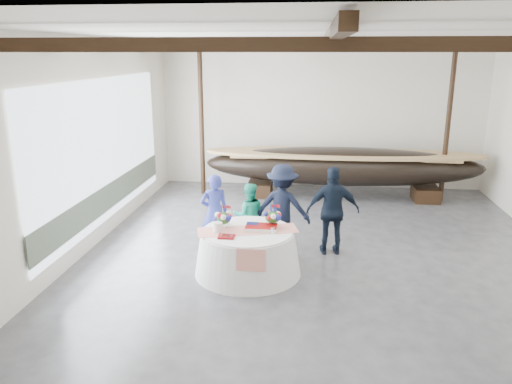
# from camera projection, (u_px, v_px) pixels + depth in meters

# --- Properties ---
(floor) EXTENTS (10.00, 12.00, 0.01)m
(floor) POSITION_uv_depth(u_px,v_px,m) (320.00, 258.00, 10.45)
(floor) COLOR #3D3D42
(floor) RESTS_ON ground
(wall_back) EXTENTS (10.00, 0.02, 4.50)m
(wall_back) POSITION_uv_depth(u_px,v_px,m) (321.00, 116.00, 15.58)
(wall_back) COLOR silver
(wall_back) RESTS_ON ground
(wall_front) EXTENTS (10.00, 0.02, 4.50)m
(wall_front) POSITION_uv_depth(u_px,v_px,m) (337.00, 293.00, 4.10)
(wall_front) COLOR silver
(wall_front) RESTS_ON ground
(wall_left) EXTENTS (0.02, 12.00, 4.50)m
(wall_left) POSITION_uv_depth(u_px,v_px,m) (83.00, 147.00, 10.39)
(wall_left) COLOR silver
(wall_left) RESTS_ON ground
(ceiling) EXTENTS (10.00, 12.00, 0.01)m
(ceiling) POSITION_uv_depth(u_px,v_px,m) (329.00, 33.00, 9.23)
(ceiling) COLOR white
(ceiling) RESTS_ON wall_back
(pavilion_structure) EXTENTS (9.80, 11.76, 4.50)m
(pavilion_structure) POSITION_uv_depth(u_px,v_px,m) (327.00, 60.00, 10.13)
(pavilion_structure) COLOR black
(pavilion_structure) RESTS_ON ground
(open_bay) EXTENTS (0.03, 7.00, 3.20)m
(open_bay) POSITION_uv_depth(u_px,v_px,m) (106.00, 158.00, 11.45)
(open_bay) COLOR silver
(open_bay) RESTS_ON ground
(longboat_display) EXTENTS (8.06, 1.61, 1.51)m
(longboat_display) POSITION_uv_depth(u_px,v_px,m) (342.00, 166.00, 14.53)
(longboat_display) COLOR black
(longboat_display) RESTS_ON ground
(banquet_table) EXTENTS (2.06, 2.06, 0.88)m
(banquet_table) POSITION_uv_depth(u_px,v_px,m) (248.00, 252.00, 9.64)
(banquet_table) COLOR white
(banquet_table) RESTS_ON ground
(tabletop_items) EXTENTS (1.98, 1.05, 0.40)m
(tabletop_items) POSITION_uv_depth(u_px,v_px,m) (247.00, 221.00, 9.60)
(tabletop_items) COLOR red
(tabletop_items) RESTS_ON banquet_table
(guest_woman_blue) EXTENTS (0.72, 0.61, 1.67)m
(guest_woman_blue) POSITION_uv_depth(u_px,v_px,m) (214.00, 212.00, 10.75)
(guest_woman_blue) COLOR navy
(guest_woman_blue) RESTS_ON ground
(guest_woman_teal) EXTENTS (0.78, 0.66, 1.44)m
(guest_woman_teal) POSITION_uv_depth(u_px,v_px,m) (249.00, 215.00, 10.92)
(guest_woman_teal) COLOR #23B493
(guest_woman_teal) RESTS_ON ground
(guest_man_left) EXTENTS (1.30, 0.86, 1.88)m
(guest_man_left) POSITION_uv_depth(u_px,v_px,m) (282.00, 207.00, 10.75)
(guest_man_left) COLOR black
(guest_man_left) RESTS_ON ground
(guest_man_right) EXTENTS (1.16, 0.59, 1.90)m
(guest_man_right) POSITION_uv_depth(u_px,v_px,m) (333.00, 211.00, 10.47)
(guest_man_right) COLOR black
(guest_man_right) RESTS_ON ground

